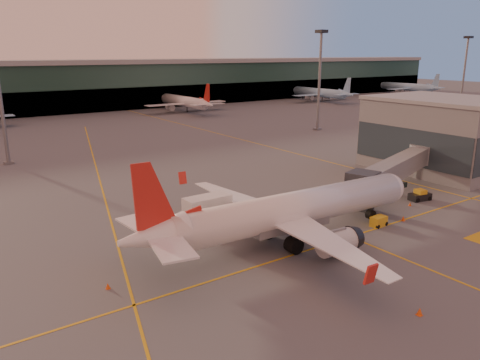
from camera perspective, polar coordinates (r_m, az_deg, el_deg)
ground at (r=47.85m, az=13.69°, el=-9.91°), size 600.00×600.00×0.00m
taxi_markings at (r=79.58m, az=-14.80°, el=0.20°), size 100.12×173.00×0.01m
terminal at (r=173.43m, az=-24.24°, el=10.24°), size 400.00×20.00×17.60m
gate_building at (r=89.15m, az=23.40°, el=5.17°), size 18.40×22.40×12.60m
mast_east_near at (r=126.16m, az=9.70°, el=12.73°), size 2.40×2.40×25.60m
mast_east_far at (r=188.44m, az=25.72°, el=12.25°), size 2.40×2.40×25.60m
distant_aircraft_row at (r=153.85m, az=-18.14°, el=7.05°), size 350.00×34.00×13.00m
main_airplane at (r=50.24m, az=5.72°, el=-3.92°), size 36.23×32.62×10.93m
jet_bridge at (r=72.25m, az=18.91°, el=1.47°), size 26.40×10.76×5.55m
catering_truck at (r=53.90m, az=-3.92°, el=-3.84°), size 5.45×2.51×4.21m
gpu_cart at (r=58.26m, az=16.55°, el=-4.86°), size 2.12×1.35×1.20m
pushback_tug at (r=70.19m, az=21.10°, el=-1.81°), size 3.24×2.16×1.54m
cone_nose at (r=67.27m, az=20.02°, el=-2.77°), size 0.38×0.38×0.49m
cone_tail at (r=43.54m, az=-15.81°, el=-12.32°), size 0.43×0.43×0.54m
cone_wing_right at (r=40.76m, az=21.05°, el=-14.75°), size 0.49×0.49×0.63m
cone_fwd at (r=61.09m, az=19.28°, el=-4.44°), size 0.48×0.48×0.61m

